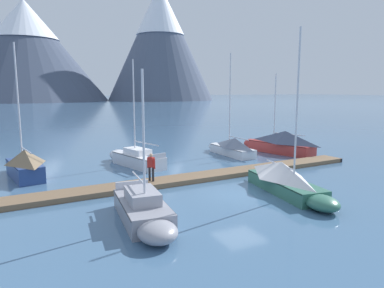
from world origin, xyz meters
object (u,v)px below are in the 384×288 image
(sailboat_second_berth, at_px, (145,211))
(sailboat_nearest_berth, at_px, (24,164))
(sailboat_mid_dock_starboard, at_px, (287,180))
(sailboat_outer_slip, at_px, (280,142))
(sailboat_far_berth, at_px, (232,146))
(sailboat_mid_dock_port, at_px, (134,158))
(person_on_dock, at_px, (151,165))

(sailboat_second_berth, bearing_deg, sailboat_nearest_berth, 112.06)
(sailboat_nearest_berth, distance_m, sailboat_mid_dock_starboard, 16.71)
(sailboat_outer_slip, bearing_deg, sailboat_mid_dock_starboard, -128.53)
(sailboat_second_berth, height_order, sailboat_far_berth, sailboat_far_berth)
(sailboat_second_berth, bearing_deg, sailboat_mid_dock_port, 75.16)
(person_on_dock, bearing_deg, sailboat_second_berth, -112.45)
(sailboat_mid_dock_starboard, distance_m, sailboat_far_berth, 11.87)
(sailboat_nearest_berth, bearing_deg, sailboat_second_berth, -67.94)
(sailboat_mid_dock_port, bearing_deg, sailboat_outer_slip, -3.71)
(sailboat_nearest_berth, height_order, sailboat_mid_dock_starboard, sailboat_mid_dock_starboard)
(sailboat_mid_dock_starboard, bearing_deg, sailboat_far_berth, 72.29)
(sailboat_nearest_berth, distance_m, sailboat_far_berth, 16.69)
(sailboat_far_berth, distance_m, person_on_dock, 11.81)
(sailboat_mid_dock_port, height_order, sailboat_outer_slip, sailboat_mid_dock_port)
(sailboat_far_berth, bearing_deg, sailboat_outer_slip, -14.53)
(sailboat_far_berth, distance_m, sailboat_outer_slip, 4.62)
(sailboat_nearest_berth, relative_size, sailboat_mid_dock_port, 1.09)
(sailboat_far_berth, bearing_deg, sailboat_mid_dock_port, -178.21)
(sailboat_mid_dock_port, bearing_deg, person_on_dock, -97.56)
(sailboat_far_berth, xyz_separation_m, sailboat_outer_slip, (4.47, -1.16, 0.22))
(sailboat_far_berth, relative_size, sailboat_outer_slip, 1.20)
(sailboat_mid_dock_starboard, bearing_deg, sailboat_nearest_berth, 141.41)
(sailboat_mid_dock_starboard, height_order, sailboat_outer_slip, sailboat_mid_dock_starboard)
(sailboat_nearest_berth, height_order, sailboat_far_berth, sailboat_far_berth)
(sailboat_far_berth, relative_size, person_on_dock, 5.27)
(sailboat_second_berth, height_order, sailboat_outer_slip, sailboat_outer_slip)
(sailboat_second_berth, bearing_deg, person_on_dock, 67.55)
(sailboat_nearest_berth, relative_size, sailboat_second_berth, 1.33)
(sailboat_nearest_berth, relative_size, sailboat_mid_dock_starboard, 0.98)
(sailboat_outer_slip, bearing_deg, sailboat_mid_dock_port, 176.29)
(sailboat_second_berth, distance_m, sailboat_outer_slip, 19.87)
(sailboat_mid_dock_port, relative_size, sailboat_far_berth, 0.89)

